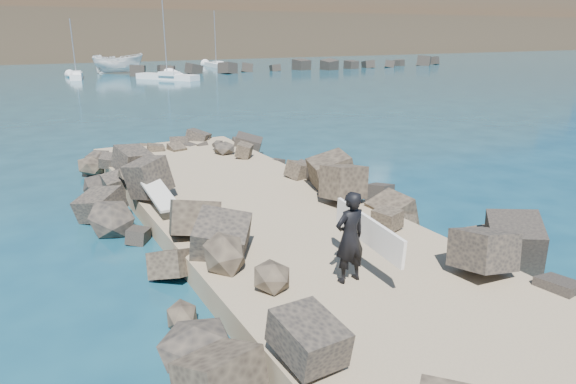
% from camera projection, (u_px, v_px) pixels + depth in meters
% --- Properties ---
extents(ground, '(800.00, 800.00, 0.00)m').
position_uv_depth(ground, '(271.00, 233.00, 14.46)').
color(ground, '#0F384C').
rests_on(ground, ground).
extents(jetty, '(6.00, 26.00, 0.60)m').
position_uv_depth(jetty, '(307.00, 249.00, 12.69)').
color(jetty, '#8C7759').
rests_on(jetty, ground).
extents(riprap_left, '(2.60, 22.00, 1.00)m').
position_uv_depth(riprap_left, '(187.00, 258.00, 11.72)').
color(riprap_left, black).
rests_on(riprap_left, ground).
extents(riprap_right, '(2.60, 22.00, 1.00)m').
position_uv_depth(riprap_right, '(387.00, 216.00, 14.38)').
color(riprap_right, black).
rests_on(riprap_right, ground).
extents(breakwater_secondary, '(52.00, 4.00, 1.20)m').
position_uv_depth(breakwater_secondary, '(313.00, 66.00, 76.36)').
color(breakwater_secondary, black).
rests_on(breakwater_secondary, ground).
extents(surfboard_resting, '(0.69, 2.36, 0.08)m').
position_uv_depth(surfboard_resting, '(158.00, 195.00, 14.46)').
color(surfboard_resting, silver).
rests_on(surfboard_resting, riprap_left).
extents(boat_imported, '(7.32, 5.56, 2.67)m').
position_uv_depth(boat_imported, '(118.00, 63.00, 69.68)').
color(boat_imported, white).
rests_on(boat_imported, ground).
extents(surfer_with_board, '(0.90, 2.35, 1.90)m').
position_uv_depth(surfer_with_board, '(352.00, 236.00, 10.17)').
color(surfer_with_board, black).
rests_on(surfer_with_board, jetty).
extents(sailboat_c, '(6.04, 7.92, 9.84)m').
position_uv_depth(sailboat_c, '(167.00, 77.00, 60.87)').
color(sailboat_c, white).
rests_on(sailboat_c, ground).
extents(sailboat_d, '(1.84, 7.31, 8.74)m').
position_uv_depth(sailboat_d, '(216.00, 65.00, 82.38)').
color(sailboat_d, white).
rests_on(sailboat_d, ground).
extents(sailboat_b, '(2.18, 5.89, 7.09)m').
position_uv_depth(sailboat_b, '(77.00, 76.00, 61.85)').
color(sailboat_b, white).
rests_on(sailboat_b, ground).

